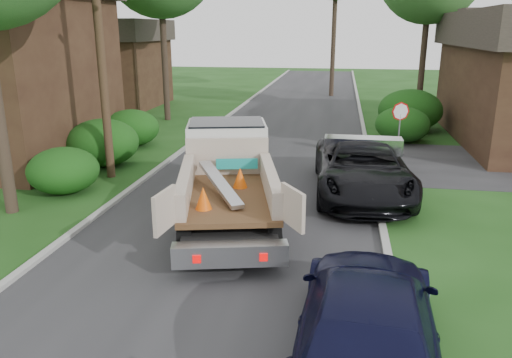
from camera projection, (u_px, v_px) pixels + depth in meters
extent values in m
plane|color=#184012|center=(225.00, 240.00, 12.99)|extent=(120.00, 120.00, 0.00)
cube|color=#28282B|center=(275.00, 151.00, 22.42)|extent=(8.00, 90.00, 0.02)
cube|color=#9E9E99|center=(187.00, 147.00, 23.07)|extent=(0.20, 90.00, 0.12)
cube|color=#9E9E99|center=(368.00, 154.00, 21.75)|extent=(0.20, 90.00, 0.12)
cylinder|color=slate|center=(398.00, 138.00, 20.36)|extent=(0.06, 0.06, 2.00)
cylinder|color=#B20A0A|center=(401.00, 111.00, 20.04)|extent=(0.71, 0.32, 0.76)
cylinder|color=#382619|center=(99.00, 37.00, 17.14)|extent=(0.30, 0.30, 10.00)
cube|color=#352016|center=(109.00, 74.00, 35.26)|extent=(7.00, 7.00, 4.50)
cube|color=#332B26|center=(105.00, 30.00, 34.41)|extent=(7.56, 7.56, 1.40)
cube|color=#332B26|center=(104.00, 19.00, 34.21)|extent=(1.05, 7.56, 0.20)
ellipsoid|color=#154610|center=(63.00, 170.00, 16.59)|extent=(2.34, 2.34, 1.53)
ellipsoid|color=#154610|center=(103.00, 142.00, 19.89)|extent=(2.86, 2.86, 1.87)
ellipsoid|color=#154610|center=(131.00, 128.00, 23.27)|extent=(2.60, 2.60, 1.70)
ellipsoid|color=#154610|center=(402.00, 125.00, 24.08)|extent=(2.60, 2.60, 1.70)
ellipsoid|color=#154610|center=(410.00, 110.00, 26.73)|extent=(3.38, 3.38, 2.21)
cylinder|color=#2D2119|center=(164.00, 43.00, 28.93)|extent=(0.36, 0.36, 9.00)
cylinder|color=#2D2119|center=(424.00, 47.00, 29.44)|extent=(0.36, 0.36, 8.50)
cylinder|color=#2D2119|center=(20.00, 44.00, 26.20)|extent=(0.36, 0.36, 9.00)
cylinder|color=#2D2119|center=(334.00, 26.00, 39.40)|extent=(0.36, 0.36, 11.00)
cylinder|color=black|center=(195.00, 188.00, 15.62)|extent=(0.55, 1.03, 0.98)
cylinder|color=black|center=(261.00, 187.00, 15.75)|extent=(0.55, 1.03, 0.98)
cylinder|color=black|center=(185.00, 243.00, 11.66)|extent=(0.55, 1.03, 0.98)
cylinder|color=black|center=(274.00, 240.00, 11.78)|extent=(0.55, 1.03, 0.98)
cube|color=black|center=(228.00, 203.00, 13.76)|extent=(3.59, 6.68, 0.26)
cube|color=silver|center=(227.00, 150.00, 15.67)|extent=(2.80, 2.47, 1.69)
cube|color=black|center=(227.00, 131.00, 15.50)|extent=(2.60, 2.27, 0.60)
cube|color=#472D19|center=(228.00, 198.00, 12.90)|extent=(3.25, 4.39, 0.13)
cube|color=beige|center=(227.00, 156.00, 14.61)|extent=(2.37, 0.66, 1.09)
cube|color=beige|center=(185.00, 184.00, 12.73)|extent=(1.12, 3.68, 0.66)
cube|color=beige|center=(271.00, 183.00, 12.86)|extent=(1.12, 3.68, 0.66)
cube|color=silver|center=(230.00, 254.00, 10.80)|extent=(2.54, 0.95, 0.49)
cube|color=#B20505|center=(197.00, 259.00, 10.57)|extent=(0.18, 0.08, 0.17)
cube|color=#B20505|center=(263.00, 257.00, 10.66)|extent=(0.18, 0.08, 0.17)
cube|color=beige|center=(165.00, 210.00, 10.59)|extent=(0.20, 0.99, 0.87)
cube|color=beige|center=(293.00, 207.00, 10.76)|extent=(0.61, 0.87, 0.87)
cube|color=silver|center=(220.00, 183.00, 12.89)|extent=(1.75, 2.59, 0.50)
cone|color=#F2590A|center=(203.00, 198.00, 11.83)|extent=(0.47, 0.47, 0.55)
cone|color=#F2590A|center=(240.00, 178.00, 13.45)|extent=(0.47, 0.47, 0.55)
cube|color=#148C84|center=(237.00, 164.00, 14.41)|extent=(1.19, 0.38, 0.31)
imported|color=black|center=(362.00, 168.00, 16.40)|extent=(3.37, 6.62, 1.79)
imported|color=black|center=(367.00, 318.00, 8.04)|extent=(2.59, 5.68, 1.61)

